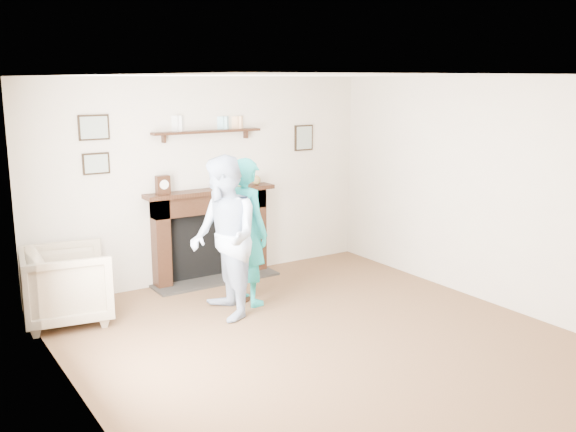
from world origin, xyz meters
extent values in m
plane|color=brown|center=(0.00, 0.00, 0.00)|extent=(5.00, 5.00, 0.00)
cube|color=beige|center=(0.00, 2.50, 1.25)|extent=(4.50, 0.04, 2.50)
cube|color=beige|center=(-2.25, 0.00, 1.25)|extent=(0.04, 5.00, 2.50)
cube|color=beige|center=(2.25, 0.00, 1.25)|extent=(0.04, 5.00, 2.50)
cube|color=white|center=(0.00, 0.00, 2.50)|extent=(4.50, 5.00, 0.04)
cube|color=black|center=(-0.66, 2.40, 0.55)|extent=(0.18, 0.20, 1.10)
cube|color=black|center=(0.66, 2.40, 0.55)|extent=(0.18, 0.20, 1.10)
cube|color=black|center=(0.00, 2.40, 0.98)|extent=(1.50, 0.20, 0.24)
cube|color=black|center=(0.00, 2.47, 0.43)|extent=(1.14, 0.06, 0.86)
cube|color=#292724|center=(0.00, 2.28, 0.01)|extent=(1.60, 0.44, 0.03)
cube|color=black|center=(0.00, 2.37, 1.12)|extent=(1.68, 0.26, 0.05)
cube|color=black|center=(0.00, 2.42, 1.85)|extent=(1.40, 0.15, 0.03)
cube|color=black|center=(-1.35, 2.48, 1.95)|extent=(0.34, 0.03, 0.28)
cube|color=black|center=(-1.35, 2.48, 1.55)|extent=(0.30, 0.03, 0.24)
cube|color=black|center=(1.45, 2.48, 1.70)|extent=(0.28, 0.03, 0.34)
cube|color=black|center=(-0.62, 2.37, 1.26)|extent=(0.16, 0.09, 0.22)
cylinder|color=white|center=(-0.62, 2.32, 1.27)|extent=(0.11, 0.01, 0.11)
sphere|color=green|center=(0.64, 2.37, 1.21)|extent=(0.12, 0.12, 0.12)
imported|color=#C3B891|center=(-1.90, 1.90, 0.00)|extent=(0.98, 0.96, 0.78)
imported|color=#C9D6FB|center=(-0.47, 1.13, 0.00)|extent=(0.77, 0.93, 1.72)
imported|color=#21BDB5|center=(-0.05, 1.39, 0.00)|extent=(0.48, 0.65, 1.64)
cylinder|color=black|center=(-0.11, 1.52, 0.01)|extent=(0.29, 0.29, 0.02)
cylinder|color=black|center=(-0.11, 1.52, 0.48)|extent=(0.06, 0.06, 0.92)
cylinder|color=black|center=(-0.11, 1.52, 0.96)|extent=(0.35, 0.35, 0.03)
cylinder|color=silver|center=(-0.11, 1.52, 0.97)|extent=(0.23, 0.23, 0.01)
cylinder|color=white|center=(-0.11, 1.52, 1.01)|extent=(0.18, 0.18, 0.07)
cylinder|color=#FFE1A1|center=(-0.11, 1.52, 1.07)|extent=(0.01, 0.01, 0.05)
sphere|color=orange|center=(-0.11, 1.52, 1.10)|extent=(0.02, 0.02, 0.02)
camera|label=1|loc=(-3.41, -4.64, 2.48)|focal=40.00mm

